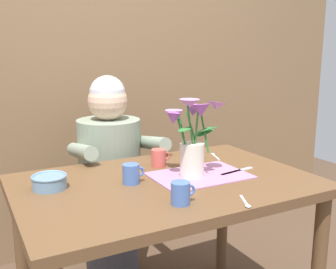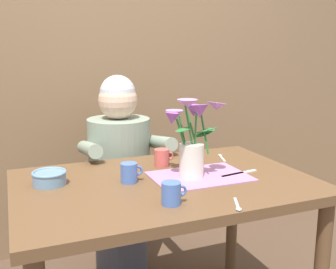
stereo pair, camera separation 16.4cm
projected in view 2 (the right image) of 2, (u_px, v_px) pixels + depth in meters
wood_panel_backdrop at (102, 52)px, 2.47m from camera, size 4.00×0.10×2.50m
dining_table at (165, 203)px, 1.64m from camera, size 1.20×0.80×0.74m
seated_person at (120, 178)px, 2.21m from camera, size 0.45×0.47×1.14m
striped_placemat at (200, 176)px, 1.67m from camera, size 0.40×0.28×0.00m
flower_vase at (192, 137)px, 1.62m from camera, size 0.27×0.21×0.34m
ceramic_bowl at (49, 177)px, 1.57m from camera, size 0.14×0.14×0.06m
dinner_knife at (239, 173)px, 1.71m from camera, size 0.19×0.05×0.00m
coffee_cup at (162, 158)px, 1.82m from camera, size 0.09×0.07×0.08m
ceramic_mug at (129, 173)px, 1.59m from camera, size 0.09×0.07×0.08m
tea_cup at (172, 193)px, 1.36m from camera, size 0.09×0.07×0.08m
spoon_0 at (221, 157)px, 1.97m from camera, size 0.05×0.12×0.01m
spoon_1 at (238, 206)px, 1.35m from camera, size 0.06×0.11×0.01m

